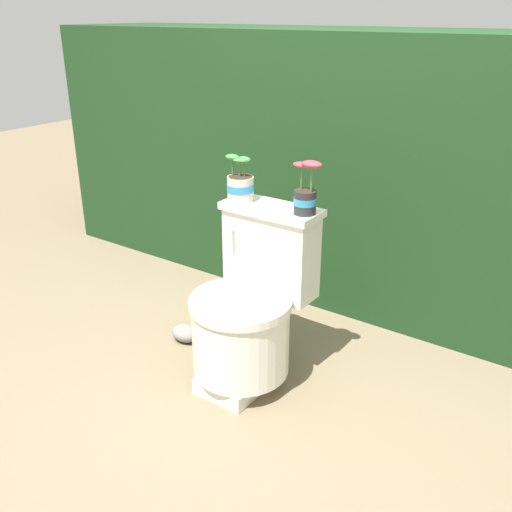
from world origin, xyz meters
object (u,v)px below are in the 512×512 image
toilet (250,312)px  potted_plant_midleft (306,195)px  potted_plant_left (240,184)px  garden_stone (186,333)px

toilet → potted_plant_midleft: size_ratio=3.39×
potted_plant_midleft → toilet: bearing=-137.5°
toilet → potted_plant_midleft: potted_plant_midleft is taller
potted_plant_left → toilet: bearing=-44.0°
toilet → potted_plant_midleft: 0.56m
potted_plant_midleft → garden_stone: bearing=-170.8°
potted_plant_left → garden_stone: potted_plant_left is taller
toilet → potted_plant_left: 0.54m
potted_plant_left → potted_plant_midleft: bearing=1.5°
garden_stone → toilet: bearing=-7.3°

